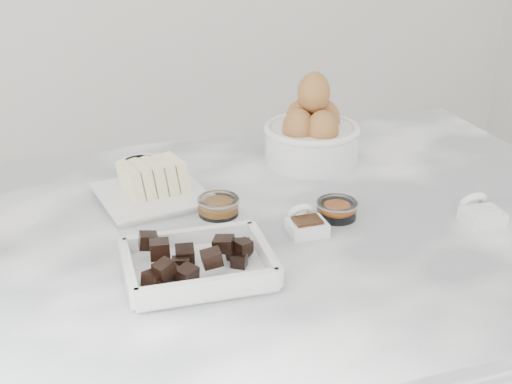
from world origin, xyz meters
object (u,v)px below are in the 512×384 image
butter_plate (149,186)px  egg_bowl (312,134)px  honey_bowl (218,206)px  zest_bowl (337,209)px  salt_spoon (480,212)px  chocolate_dish (198,261)px  vanilla_spoon (305,223)px  sugar_ramekin (142,173)px

butter_plate → egg_bowl: egg_bowl is taller
butter_plate → honey_bowl: 0.13m
butter_plate → zest_bowl: butter_plate is taller
salt_spoon → zest_bowl: bearing=157.3°
chocolate_dish → egg_bowl: size_ratio=1.16×
chocolate_dish → vanilla_spoon: 0.20m
egg_bowl → honey_bowl: egg_bowl is taller
chocolate_dish → salt_spoon: size_ratio=2.71×
egg_bowl → chocolate_dish: bearing=-133.4°
vanilla_spoon → honey_bowl: bearing=136.5°
sugar_ramekin → vanilla_spoon: bearing=-51.2°
honey_bowl → salt_spoon: bearing=-22.9°
chocolate_dish → vanilla_spoon: bearing=20.0°
sugar_ramekin → egg_bowl: (0.32, 0.01, 0.03)m
vanilla_spoon → chocolate_dish: bearing=-160.0°
egg_bowl → butter_plate: bearing=-168.1°
butter_plate → sugar_ramekin: size_ratio=2.39×
honey_bowl → zest_bowl: bearing=-23.1°
butter_plate → sugar_ramekin: 0.06m
egg_bowl → vanilla_spoon: (-0.12, -0.25, -0.04)m
chocolate_dish → zest_bowl: 0.27m
butter_plate → vanilla_spoon: butter_plate is taller
butter_plate → egg_bowl: (0.32, 0.07, 0.03)m
zest_bowl → salt_spoon: (0.20, -0.09, -0.00)m
butter_plate → salt_spoon: size_ratio=2.44×
vanilla_spoon → egg_bowl: bearing=64.8°
chocolate_dish → vanilla_spoon: size_ratio=2.97×
vanilla_spoon → sugar_ramekin: bearing=128.8°
honey_bowl → salt_spoon: (0.37, -0.16, -0.00)m
sugar_ramekin → butter_plate: bearing=-89.4°
zest_bowl → honey_bowl: bearing=156.9°
sugar_ramekin → egg_bowl: bearing=1.3°
chocolate_dish → sugar_ramekin: (-0.01, 0.31, 0.00)m
sugar_ramekin → salt_spoon: (0.47, -0.30, -0.01)m
honey_bowl → egg_bowl: bearing=34.2°
chocolate_dish → salt_spoon: 0.45m
butter_plate → salt_spoon: butter_plate is taller
sugar_ramekin → egg_bowl: size_ratio=0.44×
egg_bowl → salt_spoon: egg_bowl is taller
chocolate_dish → butter_plate: (-0.01, 0.25, 0.00)m
salt_spoon → vanilla_spoon: bearing=167.9°
sugar_ramekin → honey_bowl: size_ratio=1.16×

